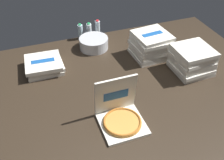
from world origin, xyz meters
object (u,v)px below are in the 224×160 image
object	(u,v)px
ice_bucket	(94,43)
water_bottle_2	(98,28)
pizza_stack_left_mid	(192,60)
water_bottle_0	(89,31)
pizza_stack_center_near	(151,45)
pizza_stack_right_mid	(44,65)
water_bottle_1	(80,32)
open_pizza_box	(121,115)

from	to	relation	value
ice_bucket	water_bottle_2	bearing A→B (deg)	64.37
pizza_stack_left_mid	water_bottle_0	xyz separation A→B (m)	(-0.78, 1.00, -0.04)
pizza_stack_center_near	ice_bucket	world-z (taller)	pizza_stack_center_near
pizza_stack_right_mid	water_bottle_0	size ratio (longest dim) A/B	1.98
pizza_stack_right_mid	water_bottle_0	world-z (taller)	water_bottle_0
water_bottle_1	water_bottle_2	world-z (taller)	same
pizza_stack_center_near	water_bottle_2	xyz separation A→B (m)	(-0.40, 0.65, -0.04)
ice_bucket	water_bottle_2	distance (m)	0.32
water_bottle_2	open_pizza_box	bearing A→B (deg)	-100.30
open_pizza_box	water_bottle_1	world-z (taller)	open_pizza_box
pizza_stack_center_near	water_bottle_0	bearing A→B (deg)	130.35
ice_bucket	water_bottle_2	xyz separation A→B (m)	(0.14, 0.28, 0.03)
water_bottle_2	pizza_stack_left_mid	bearing A→B (deg)	-57.43
pizza_stack_right_mid	water_bottle_2	size ratio (longest dim) A/B	1.98
pizza_stack_left_mid	pizza_stack_center_near	size ratio (longest dim) A/B	0.98
open_pizza_box	water_bottle_0	size ratio (longest dim) A/B	1.91
ice_bucket	water_bottle_0	size ratio (longest dim) A/B	1.67
open_pizza_box	pizza_stack_center_near	size ratio (longest dim) A/B	0.93
pizza_stack_right_mid	water_bottle_1	bearing A→B (deg)	43.23
ice_bucket	water_bottle_1	bearing A→B (deg)	108.68
pizza_stack_left_mid	water_bottle_0	bearing A→B (deg)	127.98
pizza_stack_left_mid	pizza_stack_right_mid	distance (m)	1.51
pizza_stack_right_mid	ice_bucket	world-z (taller)	ice_bucket
pizza_stack_left_mid	water_bottle_2	xyz separation A→B (m)	(-0.67, 1.04, -0.04)
pizza_stack_right_mid	water_bottle_1	size ratio (longest dim) A/B	1.98
open_pizza_box	pizza_stack_left_mid	distance (m)	1.02
pizza_stack_center_near	water_bottle_2	size ratio (longest dim) A/B	2.04
open_pizza_box	pizza_stack_left_mid	bearing A→B (deg)	24.01
pizza_stack_left_mid	water_bottle_2	bearing A→B (deg)	122.57
pizza_stack_left_mid	water_bottle_1	world-z (taller)	pizza_stack_left_mid
pizza_stack_center_near	water_bottle_1	world-z (taller)	pizza_stack_center_near
pizza_stack_left_mid	pizza_stack_right_mid	world-z (taller)	pizza_stack_left_mid
water_bottle_0	pizza_stack_right_mid	bearing A→B (deg)	-142.77
water_bottle_1	water_bottle_2	distance (m)	0.22
pizza_stack_left_mid	water_bottle_1	bearing A→B (deg)	131.15
open_pizza_box	pizza_stack_center_near	bearing A→B (deg)	50.63
water_bottle_0	water_bottle_2	world-z (taller)	same
open_pizza_box	water_bottle_2	world-z (taller)	open_pizza_box
open_pizza_box	ice_bucket	size ratio (longest dim) A/B	1.14
open_pizza_box	ice_bucket	world-z (taller)	open_pizza_box
pizza_stack_left_mid	water_bottle_0	size ratio (longest dim) A/B	2.00
pizza_stack_left_mid	pizza_stack_right_mid	size ratio (longest dim) A/B	1.01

